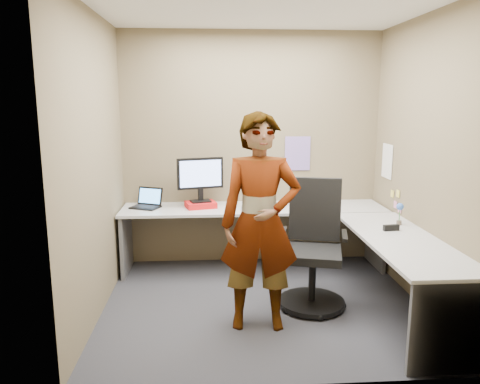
{
  "coord_description": "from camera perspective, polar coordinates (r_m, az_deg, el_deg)",
  "views": [
    {
      "loc": [
        -0.5,
        -4.16,
        1.92
      ],
      "look_at": [
        -0.2,
        0.25,
        1.05
      ],
      "focal_mm": 35.0,
      "sensor_mm": 36.0,
      "label": 1
    }
  ],
  "objects": [
    {
      "name": "sticky_note_c",
      "position": [
        5.17,
        18.89,
        -1.98
      ],
      "size": [
        0.01,
        0.07,
        0.07
      ],
      "primitive_type": "cube",
      "color": "pink",
      "rests_on": "wall_right"
    },
    {
      "name": "calendar_white",
      "position": [
        5.48,
        17.51,
        3.6
      ],
      "size": [
        0.01,
        0.28,
        0.38
      ],
      "primitive_type": "cube",
      "color": "white",
      "rests_on": "wall_right"
    },
    {
      "name": "office_chair",
      "position": [
        4.49,
        8.89,
        -7.68
      ],
      "size": [
        0.66,
        0.64,
        1.17
      ],
      "rotation": [
        0.0,
        0.0,
        -0.25
      ],
      "color": "black",
      "rests_on": "ground"
    },
    {
      "name": "calendar_purple",
      "position": [
        5.58,
        7.03,
        4.69
      ],
      "size": [
        0.3,
        0.01,
        0.4
      ],
      "primitive_type": "cube",
      "color": "#846BB7",
      "rests_on": "wall_back"
    },
    {
      "name": "desk",
      "position": [
        4.83,
        7.51,
        -4.97
      ],
      "size": [
        2.98,
        2.58,
        0.73
      ],
      "color": "silver",
      "rests_on": "ground"
    },
    {
      "name": "origami",
      "position": [
        5.09,
        4.37,
        -2.05
      ],
      "size": [
        0.1,
        0.1,
        0.06
      ],
      "primitive_type": "cone",
      "color": "white",
      "rests_on": "desk"
    },
    {
      "name": "laptop",
      "position": [
        5.38,
        -11.22,
        -1.25
      ],
      "size": [
        0.38,
        0.36,
        0.22
      ],
      "rotation": [
        0.0,
        0.0,
        -0.42
      ],
      "color": "black",
      "rests_on": "desk"
    },
    {
      "name": "sticky_note_d",
      "position": [
        5.34,
        18.07,
        -0.2
      ],
      "size": [
        0.01,
        0.07,
        0.07
      ],
      "primitive_type": "cube",
      "color": "#F2E059",
      "rests_on": "wall_right"
    },
    {
      "name": "sticky_note_a",
      "position": [
        5.2,
        18.7,
        -0.2
      ],
      "size": [
        0.01,
        0.07,
        0.07
      ],
      "primitive_type": "cube",
      "color": "#F2E059",
      "rests_on": "wall_right"
    },
    {
      "name": "trackball_mouse",
      "position": [
        5.13,
        0.81,
        -1.97
      ],
      "size": [
        0.12,
        0.08,
        0.07
      ],
      "color": "#B7B7BC",
      "rests_on": "desk"
    },
    {
      "name": "person",
      "position": [
        3.91,
        2.47,
        -3.76
      ],
      "size": [
        0.69,
        0.48,
        1.83
      ],
      "primitive_type": "imported",
      "rotation": [
        0.0,
        0.0,
        -0.06
      ],
      "color": "#999399",
      "rests_on": "ground"
    },
    {
      "name": "wall_right",
      "position": [
        4.65,
        21.69,
        3.31
      ],
      "size": [
        0.0,
        2.7,
        2.7
      ],
      "primitive_type": "plane",
      "rotation": [
        1.57,
        0.0,
        -1.57
      ],
      "color": "brown",
      "rests_on": "ground"
    },
    {
      "name": "monitor",
      "position": [
        5.24,
        -4.86,
        1.97
      ],
      "size": [
        0.51,
        0.21,
        0.5
      ],
      "rotation": [
        0.0,
        0.0,
        0.26
      ],
      "color": "black",
      "rests_on": "paper_ream"
    },
    {
      "name": "wall_left",
      "position": [
        4.31,
        -17.26,
        3.04
      ],
      "size": [
        0.0,
        2.7,
        2.7
      ],
      "primitive_type": "plane",
      "rotation": [
        1.57,
        0.0,
        1.57
      ],
      "color": "brown",
      "rests_on": "ground"
    },
    {
      "name": "ground",
      "position": [
        4.61,
        2.79,
        -13.5
      ],
      "size": [
        3.0,
        3.0,
        0.0
      ],
      "primitive_type": "plane",
      "color": "#2B2A30",
      "rests_on": "ground"
    },
    {
      "name": "stapler",
      "position": [
        4.57,
        17.95,
        -4.17
      ],
      "size": [
        0.15,
        0.06,
        0.05
      ],
      "primitive_type": "cube",
      "rotation": [
        0.0,
        0.0,
        0.13
      ],
      "color": "black",
      "rests_on": "desk"
    },
    {
      "name": "sticky_note_b",
      "position": [
        5.27,
        18.41,
        -1.48
      ],
      "size": [
        0.01,
        0.07,
        0.07
      ],
      "primitive_type": "cube",
      "color": "pink",
      "rests_on": "wall_right"
    },
    {
      "name": "flower",
      "position": [
        4.78,
        18.9,
        -2.13
      ],
      "size": [
        0.07,
        0.07,
        0.22
      ],
      "color": "brown",
      "rests_on": "desk"
    },
    {
      "name": "wall_back",
      "position": [
        5.51,
        1.37,
        5.21
      ],
      "size": [
        3.0,
        0.0,
        3.0
      ],
      "primitive_type": "plane",
      "rotation": [
        1.57,
        0.0,
        0.0
      ],
      "color": "brown",
      "rests_on": "ground"
    },
    {
      "name": "paper_ream",
      "position": [
        5.28,
        -4.81,
        -1.55
      ],
      "size": [
        0.38,
        0.32,
        0.07
      ],
      "primitive_type": "cube",
      "rotation": [
        0.0,
        0.0,
        0.26
      ],
      "color": "red",
      "rests_on": "desk"
    },
    {
      "name": "ceiling",
      "position": [
        4.26,
        3.16,
        21.68
      ],
      "size": [
        3.0,
        3.0,
        0.0
      ],
      "primitive_type": "plane",
      "rotation": [
        3.14,
        0.0,
        0.0
      ],
      "color": "white",
      "rests_on": "wall_back"
    }
  ]
}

